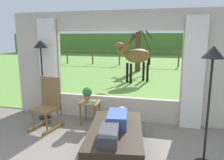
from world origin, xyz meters
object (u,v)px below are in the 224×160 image
book_stack (93,102)px  pasture_tree (138,49)px  floor_lamp_left (41,56)px  horse (136,56)px  reclining_person (115,123)px  side_table (90,106)px  rocking_chair (48,103)px  floor_lamp_right (212,71)px  potted_plant (87,93)px  recliner_sofa (115,139)px

book_stack → pasture_tree: 8.07m
floor_lamp_left → horse: floor_lamp_left is taller
reclining_person → side_table: bearing=118.8°
rocking_chair → floor_lamp_right: size_ratio=0.61×
side_table → potted_plant: bearing=143.1°
recliner_sofa → floor_lamp_left: floor_lamp_left is taller
reclining_person → potted_plant: potted_plant is taller
reclining_person → potted_plant: (-0.91, 1.14, 0.18)m
pasture_tree → floor_lamp_right: bearing=-76.7°
potted_plant → book_stack: (0.17, -0.12, -0.16)m
floor_lamp_right → pasture_tree: size_ratio=0.65×
floor_lamp_left → reclining_person: bearing=-29.5°
floor_lamp_left → pasture_tree: (1.32, 7.90, -0.22)m
rocking_chair → potted_plant: 0.88m
book_stack → pasture_tree: pasture_tree is taller
rocking_chair → floor_lamp_left: 1.16m
side_table → horse: horse is taller
potted_plant → pasture_tree: (0.19, 7.91, 0.60)m
floor_lamp_right → potted_plant: bearing=153.0°
floor_lamp_right → side_table: bearing=153.4°
floor_lamp_right → reclining_person: bearing=177.9°
book_stack → potted_plant: bearing=145.9°
rocking_chair → side_table: 0.92m
reclining_person → rocking_chair: rocking_chair is taller
reclining_person → rocking_chair: 1.79m
reclining_person → rocking_chair: bearing=148.7°
reclining_person → pasture_tree: (-0.72, 9.05, 0.78)m
book_stack → reclining_person: bearing=-54.2°
potted_plant → recliner_sofa: bearing=-50.1°
reclining_person → pasture_tree: bearing=85.8°
reclining_person → side_table: (-0.83, 1.08, -0.10)m
side_table → reclining_person: bearing=-52.4°
side_table → pasture_tree: size_ratio=0.18×
rocking_chair → floor_lamp_right: floor_lamp_right is taller
rocking_chair → pasture_tree: pasture_tree is taller
horse → rocking_chair: bearing=128.4°
potted_plant → horse: size_ratio=0.18×
side_table → floor_lamp_right: floor_lamp_right is taller
floor_lamp_left → potted_plant: bearing=-0.6°
pasture_tree → book_stack: bearing=-90.2°
rocking_chair → potted_plant: bearing=41.9°
recliner_sofa → floor_lamp_right: bearing=-12.9°
floor_lamp_left → pasture_tree: 8.02m
potted_plant → floor_lamp_right: 2.74m
reclining_person → horse: horse is taller
potted_plant → floor_lamp_left: (-1.13, 0.01, 0.83)m
rocking_chair → floor_lamp_right: 3.31m
rocking_chair → horse: (1.23, 5.22, 0.61)m
recliner_sofa → potted_plant: (-0.91, 1.09, 0.48)m
rocking_chair → reclining_person: bearing=-12.3°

